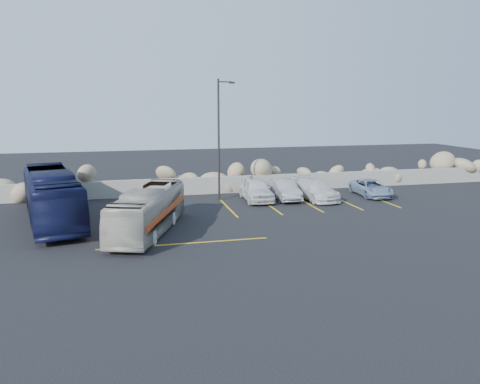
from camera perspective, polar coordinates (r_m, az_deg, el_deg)
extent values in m
plane|color=black|center=(22.07, -4.13, -6.26)|extent=(90.00, 90.00, 0.00)
cube|color=gray|center=(33.51, -7.59, 0.65)|extent=(60.00, 0.40, 1.20)
cube|color=gold|center=(28.57, -11.45, -2.47)|extent=(0.12, 5.00, 0.01)
cube|color=gold|center=(29.19, -1.40, -1.97)|extent=(0.12, 5.00, 0.01)
cube|color=gold|center=(29.86, 3.67, -1.70)|extent=(0.12, 5.00, 0.01)
cube|color=gold|center=(30.73, 8.30, -1.43)|extent=(0.12, 5.00, 0.01)
cube|color=gold|center=(31.78, 12.66, -1.17)|extent=(0.12, 5.00, 0.01)
cube|color=gold|center=(33.00, 16.71, -0.93)|extent=(0.12, 5.00, 0.01)
cube|color=gold|center=(22.12, -6.79, -6.25)|extent=(8.00, 0.12, 0.01)
cylinder|color=#2B2A26|center=(30.99, -2.61, 6.25)|extent=(0.14, 0.14, 8.00)
cylinder|color=#2B2A26|center=(31.01, -1.83, 13.28)|extent=(0.90, 0.08, 0.08)
cube|color=#2B2A26|center=(31.10, -1.00, 13.19)|extent=(0.35, 0.18, 0.12)
imported|color=#B9B5A7|center=(24.03, -11.08, -2.24)|extent=(4.48, 8.24, 2.25)
imported|color=#101538|center=(27.58, -21.95, -0.50)|extent=(4.58, 10.55, 2.86)
imported|color=silver|center=(31.39, 1.98, 0.30)|extent=(1.90, 4.39, 1.48)
imported|color=#9F9FA3|center=(31.92, 5.42, 0.29)|extent=(1.50, 4.02, 1.31)
imported|color=silver|center=(32.16, 9.14, 0.29)|extent=(2.29, 4.75, 1.33)
imported|color=#7C90B0|center=(34.21, 15.70, 0.48)|extent=(2.12, 4.16, 1.13)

